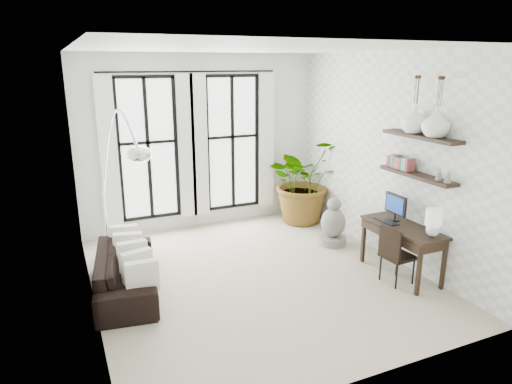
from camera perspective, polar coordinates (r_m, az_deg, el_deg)
floor at (r=6.82m, az=0.06°, el=-10.48°), size 5.00×5.00×0.00m
ceiling at (r=6.12m, az=0.07°, el=17.49°), size 5.00×5.00×0.00m
wall_left at (r=5.76m, az=-20.81°, el=0.49°), size 0.00×5.00×5.00m
wall_right at (r=7.47m, az=16.07°, el=4.22°), size 0.00×5.00×5.00m
wall_back at (r=8.58m, az=-6.82°, el=6.16°), size 4.50×0.00×4.50m
windows at (r=8.46m, az=-7.97°, el=5.72°), size 3.26×0.13×2.65m
wall_shelves at (r=6.78m, az=19.42°, el=3.92°), size 0.25×1.30×0.60m
sofa at (r=6.56m, az=-15.92°, el=-9.52°), size 1.04×2.03×0.57m
throw_pillows at (r=6.48m, az=-15.18°, el=-7.67°), size 0.40×1.52×0.40m
plant at (r=8.90m, az=5.96°, el=1.48°), size 1.74×1.58×1.66m
desk at (r=6.88m, az=18.15°, el=-4.57°), size 0.55×1.30×1.16m
desk_chair at (r=6.71m, az=16.90°, el=-7.18°), size 0.42×0.42×0.84m
arc_lamp at (r=6.70m, az=-16.90°, el=5.30°), size 0.74×1.53×2.43m
buddha at (r=7.93m, az=9.61°, el=-4.07°), size 0.47×0.47×0.84m
vase_a at (r=6.50m, az=21.59°, el=8.05°), size 0.37×0.37×0.38m
vase_b at (r=6.78m, az=19.19°, el=8.56°), size 0.37×0.37×0.38m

